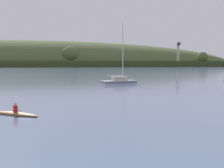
{
  "coord_description": "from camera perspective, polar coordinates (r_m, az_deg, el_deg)",
  "views": [
    {
      "loc": [
        -12.62,
        -2.38,
        3.8
      ],
      "look_at": [
        -6.85,
        34.46,
        0.88
      ],
      "focal_mm": 43.78,
      "sensor_mm": 36.0,
      "label": 1
    }
  ],
  "objects": [
    {
      "name": "mooring_buoy_midchannel",
      "position": [
        64.8,
        22.32,
        0.79
      ],
      "size": [
        0.59,
        0.59,
        0.67
      ],
      "color": "#E06675",
      "rests_on": "ground"
    },
    {
      "name": "sailboat_midwater_white",
      "position": [
        48.96,
        2.29,
        0.36
      ],
      "size": [
        7.22,
        3.7,
        11.7
      ],
      "rotation": [
        0.0,
        0.0,
        0.25
      ],
      "color": "#ADB2BC",
      "rests_on": "ground"
    },
    {
      "name": "canoe_with_paddler",
      "position": [
        21.18,
        -19.49,
        -5.85
      ],
      "size": [
        3.83,
        2.94,
        1.02
      ],
      "rotation": [
        0.0,
        0.0,
        2.55
      ],
      "color": "brown",
      "rests_on": "ground"
    },
    {
      "name": "far_shoreline_hill",
      "position": [
        275.93,
        -15.7,
        3.59
      ],
      "size": [
        553.93,
        119.23,
        50.85
      ],
      "rotation": [
        0.0,
        0.0,
        0.05
      ],
      "color": "#35401E",
      "rests_on": "ground"
    },
    {
      "name": "dockside_crane",
      "position": [
        259.75,
        13.61,
        5.92
      ],
      "size": [
        5.19,
        13.65,
        22.54
      ],
      "rotation": [
        0.0,
        0.0,
        1.41
      ],
      "color": "#4C4C51",
      "rests_on": "ground"
    }
  ]
}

